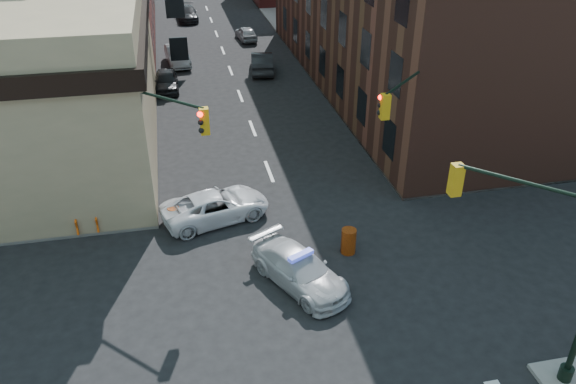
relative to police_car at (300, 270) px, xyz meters
name	(u,v)px	position (x,y,z in m)	size (l,w,h in m)	color
ground	(313,287)	(0.49, -0.32, -0.69)	(140.00, 140.00, 0.00)	black
sidewalk_ne	(462,39)	(23.49, 32.43, -0.62)	(34.00, 54.50, 0.15)	gray
signal_pole_se	(562,256)	(6.53, -5.84, 3.92)	(5.40, 5.27, 8.00)	black
signal_pole_nw	(150,145)	(-5.36, 5.02, 3.65)	(3.58, 3.67, 8.00)	black
signal_pole_ne	(410,122)	(6.33, 5.03, 3.65)	(3.67, 3.58, 8.00)	black
tree_ne_near	(327,29)	(7.99, 25.68, 2.80)	(3.00, 3.00, 4.85)	black
tree_ne_far	(303,7)	(7.99, 33.68, 2.80)	(3.00, 3.00, 4.85)	black
police_car	(300,270)	(0.00, 0.00, 0.00)	(1.94, 4.76, 1.38)	#B8B8BC
pickup	(216,206)	(-2.80, 5.48, 0.01)	(2.34, 5.07, 1.41)	silver
parked_car_wnear	(166,81)	(-4.70, 24.07, 0.03)	(1.69, 4.20, 1.43)	black
parked_car_wfar	(177,55)	(-3.65, 30.23, 0.11)	(1.69, 4.84, 1.59)	#92969A
parked_car_wdeep	(187,13)	(-2.01, 46.04, 0.05)	(2.07, 5.10, 1.48)	black
parked_car_enear	(262,62)	(2.99, 26.92, 0.11)	(1.71, 4.89, 1.61)	black
parked_car_efar	(246,33)	(3.10, 36.74, -0.02)	(1.58, 3.92, 1.34)	gray
pedestrian_a	(145,194)	(-6.01, 6.64, 0.41)	(0.70, 0.46, 1.91)	black
pedestrian_b	(55,208)	(-10.07, 6.41, 0.26)	(0.77, 0.60, 1.59)	black
pedestrian_c	(34,200)	(-11.06, 7.09, 0.43)	(1.14, 0.48, 1.95)	#222533
barrel_road	(348,241)	(2.53, 1.64, -0.12)	(0.64, 0.64, 1.15)	#CD6609
barrel_bank	(174,217)	(-4.76, 5.28, -0.20)	(0.55, 0.55, 0.98)	#EC4C0B
barricade_nw_a	(88,223)	(-8.60, 5.38, -0.11)	(1.16, 0.58, 0.87)	#C53D09
barricade_nw_b	(69,205)	(-9.58, 7.13, -0.06)	(1.28, 0.64, 0.96)	#E4440A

